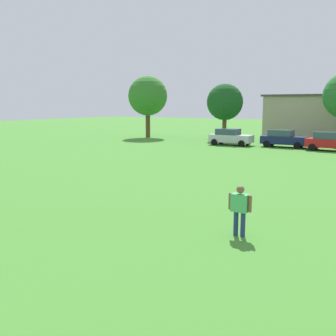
# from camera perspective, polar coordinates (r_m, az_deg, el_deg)

# --- Properties ---
(ground_plane) EXTENTS (160.00, 160.00, 0.00)m
(ground_plane) POSITION_cam_1_polar(r_m,az_deg,el_deg) (30.58, 15.39, 1.01)
(ground_plane) COLOR #42842D
(adult_bystander) EXTENTS (0.78, 0.33, 1.64)m
(adult_bystander) POSITION_cam_1_polar(r_m,az_deg,el_deg) (12.75, 10.29, -5.43)
(adult_bystander) COLOR navy
(adult_bystander) RESTS_ON ground
(parked_car_silver_0) EXTENTS (4.30, 2.02, 1.68)m
(parked_car_silver_0) POSITION_cam_1_polar(r_m,az_deg,el_deg) (41.19, 8.94, 4.45)
(parked_car_silver_0) COLOR silver
(parked_car_silver_0) RESTS_ON ground
(parked_car_navy_1) EXTENTS (4.30, 2.02, 1.68)m
(parked_car_navy_1) POSITION_cam_1_polar(r_m,az_deg,el_deg) (40.41, 16.24, 4.10)
(parked_car_navy_1) COLOR #141E4C
(parked_car_navy_1) RESTS_ON ground
(parked_car_red_2) EXTENTS (4.30, 2.02, 1.68)m
(parked_car_red_2) POSITION_cam_1_polar(r_m,az_deg,el_deg) (38.61, 22.30, 3.57)
(parked_car_red_2) COLOR red
(parked_car_red_2) RESTS_ON ground
(tree_far_left) EXTENTS (4.90, 4.90, 7.64)m
(tree_far_left) POSITION_cam_1_polar(r_m,az_deg,el_deg) (50.54, -2.94, 10.27)
(tree_far_left) COLOR brown
(tree_far_left) RESTS_ON ground
(tree_left) EXTENTS (4.17, 4.17, 6.49)m
(tree_left) POSITION_cam_1_polar(r_m,az_deg,el_deg) (46.78, 8.17, 9.34)
(tree_left) COLOR brown
(tree_left) RESTS_ON ground
(house_left) EXTENTS (14.47, 9.21, 5.33)m
(house_left) POSITION_cam_1_polar(r_m,az_deg,el_deg) (53.61, 22.03, 6.91)
(house_left) COLOR tan
(house_left) RESTS_ON ground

